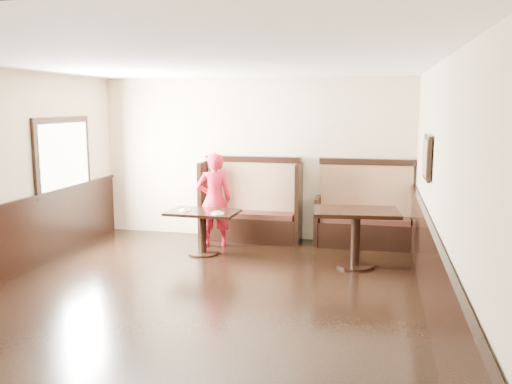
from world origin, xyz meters
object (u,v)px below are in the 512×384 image
(booth_main, at_px, (251,210))
(table_neighbor, at_px, (356,224))
(table_main, at_px, (203,221))
(child, at_px, (214,200))
(booth_neighbor, at_px, (365,217))

(booth_main, bearing_deg, table_neighbor, -33.95)
(table_main, xyz_separation_m, table_neighbor, (2.37, -0.14, 0.10))
(table_neighbor, bearing_deg, booth_main, 139.59)
(booth_main, height_order, table_main, booth_main)
(table_main, xyz_separation_m, child, (0.03, 0.51, 0.25))
(table_main, relative_size, child, 0.71)
(child, bearing_deg, booth_neighbor, 169.73)
(booth_main, xyz_separation_m, booth_neighbor, (1.95, -0.00, -0.05))
(booth_neighbor, bearing_deg, table_neighbor, -94.98)
(table_neighbor, bearing_deg, booth_neighbor, 78.56)
(table_main, bearing_deg, child, 88.85)
(booth_neighbor, height_order, child, child)
(booth_main, distance_m, child, 0.81)
(child, bearing_deg, table_neighbor, 140.62)
(table_main, height_order, child, child)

